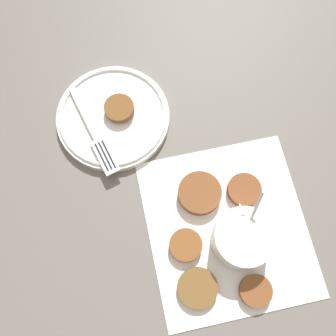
# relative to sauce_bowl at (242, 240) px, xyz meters

# --- Properties ---
(ground_plane) EXTENTS (4.00, 4.00, 0.00)m
(ground_plane) POSITION_rel_sauce_bowl_xyz_m (0.00, 0.03, -0.03)
(ground_plane) COLOR #605B56
(napkin) EXTENTS (0.34, 0.32, 0.00)m
(napkin) POSITION_rel_sauce_bowl_xyz_m (0.03, 0.02, -0.03)
(napkin) COLOR silver
(napkin) RESTS_ON ground_plane
(sauce_bowl) EXTENTS (0.12, 0.10, 0.11)m
(sauce_bowl) POSITION_rel_sauce_bowl_xyz_m (0.00, 0.00, 0.00)
(sauce_bowl) COLOR white
(sauce_bowl) RESTS_ON napkin
(fritter_0) EXTENTS (0.08, 0.08, 0.02)m
(fritter_0) POSITION_rel_sauce_bowl_xyz_m (0.09, 0.06, -0.02)
(fritter_0) COLOR brown
(fritter_0) RESTS_ON napkin
(fritter_1) EXTENTS (0.06, 0.06, 0.02)m
(fritter_1) POSITION_rel_sauce_bowl_xyz_m (0.00, 0.10, -0.02)
(fritter_1) COLOR brown
(fritter_1) RESTS_ON napkin
(fritter_2) EXTENTS (0.06, 0.06, 0.01)m
(fritter_2) POSITION_rel_sauce_bowl_xyz_m (0.09, -0.02, -0.02)
(fritter_2) COLOR brown
(fritter_2) RESTS_ON napkin
(fritter_3) EXTENTS (0.06, 0.06, 0.01)m
(fritter_3) POSITION_rel_sauce_bowl_xyz_m (-0.09, -0.01, -0.02)
(fritter_3) COLOR brown
(fritter_3) RESTS_ON napkin
(fritter_4) EXTENTS (0.07, 0.07, 0.01)m
(fritter_4) POSITION_rel_sauce_bowl_xyz_m (-0.07, 0.09, -0.02)
(fritter_4) COLOR brown
(fritter_4) RESTS_ON napkin
(serving_plate) EXTENTS (0.22, 0.22, 0.02)m
(serving_plate) POSITION_rel_sauce_bowl_xyz_m (0.27, 0.22, -0.02)
(serving_plate) COLOR white
(serving_plate) RESTS_ON ground_plane
(fritter_on_plate) EXTENTS (0.06, 0.06, 0.01)m
(fritter_on_plate) POSITION_rel_sauce_bowl_xyz_m (0.27, 0.20, -0.00)
(fritter_on_plate) COLOR brown
(fritter_on_plate) RESTS_ON serving_plate
(fork) EXTENTS (0.19, 0.09, 0.00)m
(fork) POSITION_rel_sauce_bowl_xyz_m (0.22, 0.25, -0.01)
(fork) COLOR silver
(fork) RESTS_ON serving_plate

